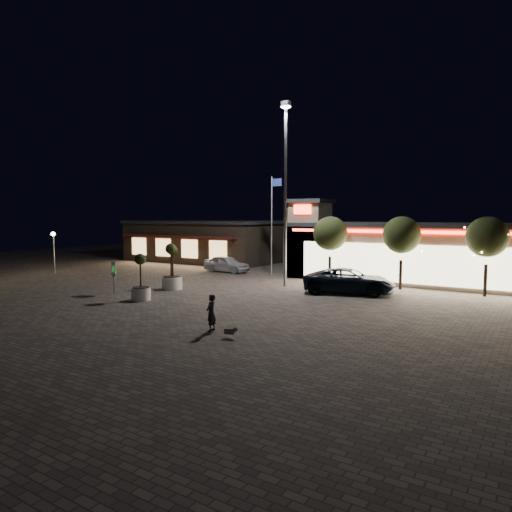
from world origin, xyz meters
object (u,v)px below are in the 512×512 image
Objects in this scene: pickup_truck at (349,281)px; planter_left at (173,276)px; pedestrian at (211,313)px; white_sedan at (227,264)px; valet_sign at (114,272)px; planter_mid at (141,286)px.

planter_left is (-10.36, -4.70, 0.12)m from pickup_truck.
pickup_truck is at bearing 163.92° from pedestrian.
planter_left is (-8.88, 7.28, 0.13)m from pedestrian.
valet_sign reaches higher than white_sedan.
pickup_truck is at bearing 24.40° from planter_left.
pedestrian is (11.33, -16.59, 0.05)m from white_sedan.
planter_left reaches higher than pedestrian.
planter_left is 1.43× the size of valet_sign.
pickup_truck is at bearing 35.06° from valet_sign.
valet_sign reaches higher than pickup_truck.
planter_mid is at bearing -161.61° from white_sedan.
pickup_truck is 2.08× the size of planter_mid.
planter_left reaches higher than planter_mid.
white_sedan is 1.44× the size of planter_left.
planter_left is at bearing 67.82° from valet_sign.
white_sedan is (-12.82, 4.61, -0.06)m from pickup_truck.
pedestrian reaches higher than white_sedan.
valet_sign is at bearing 172.44° from planter_mid.
pedestrian is at bearing -142.67° from white_sedan.
pickup_truck is 3.63× the size of pedestrian.
pedestrian is 0.76× the size of valet_sign.
planter_left is (2.45, -9.31, 0.18)m from white_sedan.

